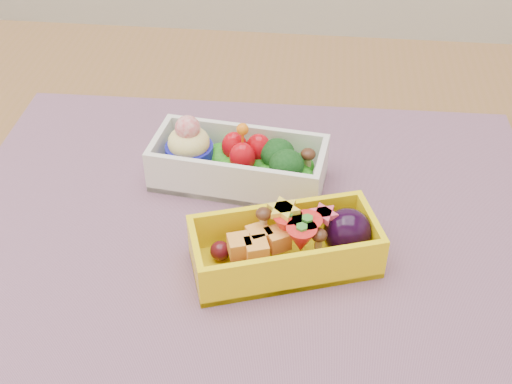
# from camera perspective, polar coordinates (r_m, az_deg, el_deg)

# --- Properties ---
(table) EXTENTS (1.20, 0.80, 0.75)m
(table) POSITION_cam_1_polar(r_m,az_deg,el_deg) (0.73, -0.48, -7.15)
(table) COLOR brown
(table) RESTS_ON ground
(placemat) EXTENTS (0.59, 0.46, 0.00)m
(placemat) POSITION_cam_1_polar(r_m,az_deg,el_deg) (0.63, -0.73, -2.93)
(placemat) COLOR #835A70
(placemat) RESTS_ON table
(bento_white) EXTENTS (0.18, 0.10, 0.07)m
(bento_white) POSITION_cam_1_polar(r_m,az_deg,el_deg) (0.67, -1.62, 2.64)
(bento_white) COLOR silver
(bento_white) RESTS_ON placemat
(bento_yellow) EXTENTS (0.18, 0.12, 0.06)m
(bento_yellow) POSITION_cam_1_polar(r_m,az_deg,el_deg) (0.58, 2.92, -4.64)
(bento_yellow) COLOR yellow
(bento_yellow) RESTS_ON placemat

